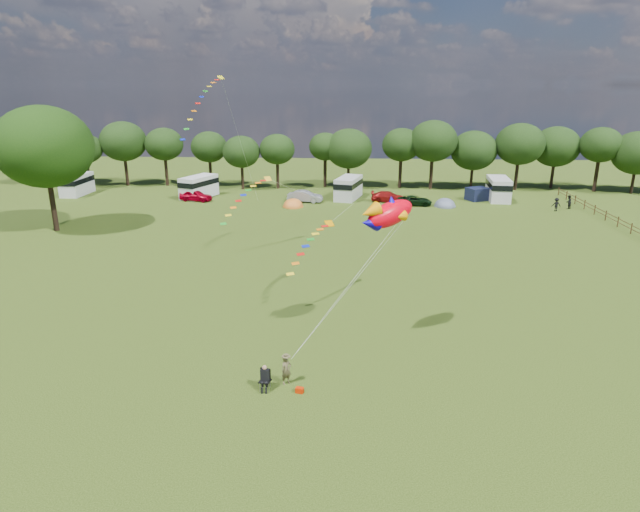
# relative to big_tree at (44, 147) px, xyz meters

# --- Properties ---
(ground_plane) EXTENTS (180.00, 180.00, 0.00)m
(ground_plane) POSITION_rel_big_tree_xyz_m (30.00, -28.00, -9.02)
(ground_plane) COLOR black
(ground_plane) RESTS_ON ground
(tree_line) EXTENTS (102.98, 10.98, 10.27)m
(tree_line) POSITION_rel_big_tree_xyz_m (35.30, 26.99, -2.67)
(tree_line) COLOR black
(tree_line) RESTS_ON ground
(big_tree) EXTENTS (10.00, 10.00, 13.28)m
(big_tree) POSITION_rel_big_tree_xyz_m (0.00, 0.00, 0.00)
(big_tree) COLOR black
(big_tree) RESTS_ON ground
(fence) EXTENTS (0.12, 33.12, 1.20)m
(fence) POSITION_rel_big_tree_xyz_m (62.00, 6.50, -8.32)
(fence) COLOR #472D19
(fence) RESTS_ON ground
(car_a) EXTENTS (4.79, 2.61, 1.51)m
(car_a) POSITION_rel_big_tree_xyz_m (10.89, 16.25, -8.26)
(car_a) COLOR #9F0017
(car_a) RESTS_ON ground
(car_b) EXTENTS (4.60, 2.30, 1.55)m
(car_b) POSITION_rel_big_tree_xyz_m (25.90, 16.35, -8.24)
(car_b) COLOR gray
(car_b) RESTS_ON ground
(car_c) EXTENTS (4.74, 2.29, 1.38)m
(car_c) POSITION_rel_big_tree_xyz_m (37.26, 17.27, -8.33)
(car_c) COLOR maroon
(car_c) RESTS_ON ground
(car_d) EXTENTS (4.71, 2.29, 1.26)m
(car_d) POSITION_rel_big_tree_xyz_m (40.54, 15.12, -8.39)
(car_d) COLOR black
(car_d) RESTS_ON ground
(campervan_a) EXTENTS (2.58, 6.02, 2.95)m
(campervan_a) POSITION_rel_big_tree_xyz_m (-7.49, 19.74, -7.43)
(campervan_a) COLOR silver
(campervan_a) RESTS_ON ground
(campervan_b) EXTENTS (4.66, 6.62, 2.99)m
(campervan_b) POSITION_rel_big_tree_xyz_m (10.67, 18.84, -7.41)
(campervan_b) COLOR silver
(campervan_b) RESTS_ON ground
(campervan_c) EXTENTS (4.11, 6.60, 3.01)m
(campervan_c) POSITION_rel_big_tree_xyz_m (31.77, 19.01, -7.40)
(campervan_c) COLOR silver
(campervan_c) RESTS_ON ground
(campervan_d) EXTENTS (3.23, 6.44, 3.05)m
(campervan_d) POSITION_rel_big_tree_xyz_m (52.41, 19.34, -7.38)
(campervan_d) COLOR silver
(campervan_d) RESTS_ON ground
(tent_orange) EXTENTS (2.74, 3.00, 2.14)m
(tent_orange) POSITION_rel_big_tree_xyz_m (24.60, 13.29, -9.00)
(tent_orange) COLOR orange
(tent_orange) RESTS_ON ground
(tent_greyblue) EXTENTS (2.86, 3.14, 2.13)m
(tent_greyblue) POSITION_rel_big_tree_xyz_m (44.45, 14.65, -9.00)
(tent_greyblue) COLOR slate
(tent_greyblue) RESTS_ON ground
(awning_navy) EXTENTS (3.44, 3.18, 1.72)m
(awning_navy) POSITION_rel_big_tree_xyz_m (49.57, 18.93, -8.16)
(awning_navy) COLOR #141936
(awning_navy) RESTS_ON ground
(kite_flyer) EXTENTS (0.70, 0.66, 1.60)m
(kite_flyer) POSITION_rel_big_tree_xyz_m (28.77, -29.91, -8.22)
(kite_flyer) COLOR brown
(kite_flyer) RESTS_ON ground
(camp_chair) EXTENTS (0.68, 0.69, 1.41)m
(camp_chair) POSITION_rel_big_tree_xyz_m (27.72, -30.50, -8.18)
(camp_chair) COLOR #99999E
(camp_chair) RESTS_ON ground
(kite_bag) EXTENTS (0.45, 0.35, 0.28)m
(kite_bag) POSITION_rel_big_tree_xyz_m (29.55, -30.75, -8.88)
(kite_bag) COLOR red
(kite_bag) RESTS_ON ground
(fish_kite) EXTENTS (3.81, 3.35, 2.16)m
(fish_kite) POSITION_rel_big_tree_xyz_m (34.11, -24.41, -0.99)
(fish_kite) COLOR #F50013
(fish_kite) RESTS_ON ground
(streamer_kite_a) EXTENTS (3.30, 5.54, 5.74)m
(streamer_kite_a) POSITION_rel_big_tree_xyz_m (18.05, -2.64, 5.04)
(streamer_kite_a) COLOR yellow
(streamer_kite_a) RESTS_ON ground
(streamer_kite_b) EXTENTS (4.35, 4.68, 3.82)m
(streamer_kite_b) POSITION_rel_big_tree_xyz_m (22.48, -5.22, -3.60)
(streamer_kite_b) COLOR gold
(streamer_kite_b) RESTS_ON ground
(streamer_kite_c) EXTENTS (3.21, 4.93, 2.81)m
(streamer_kite_c) POSITION_rel_big_tree_xyz_m (29.44, -17.65, -4.50)
(streamer_kite_c) COLOR #D48500
(streamer_kite_c) RESTS_ON ground
(walker_a) EXTENTS (1.00, 0.96, 1.77)m
(walker_a) POSITION_rel_big_tree_xyz_m (60.00, 14.14, -8.13)
(walker_a) COLOR black
(walker_a) RESTS_ON ground
(walker_b) EXTENTS (1.10, 0.51, 1.69)m
(walker_b) POSITION_rel_big_tree_xyz_m (57.95, 12.69, -8.17)
(walker_b) COLOR black
(walker_b) RESTS_ON ground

